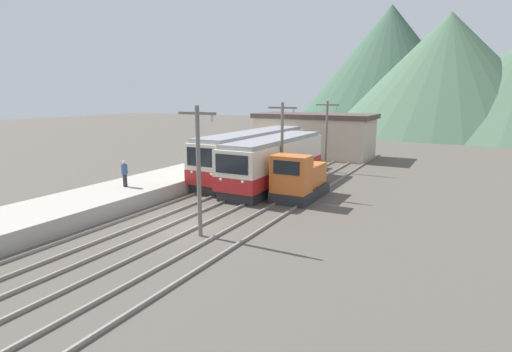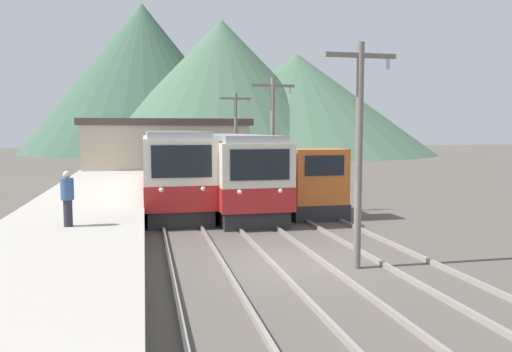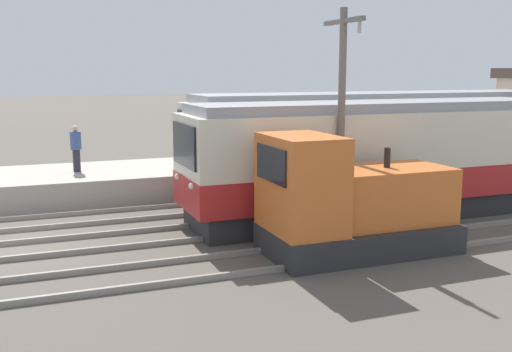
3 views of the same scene
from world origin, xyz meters
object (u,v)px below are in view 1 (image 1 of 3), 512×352
(commuter_train_left, at_px, (254,156))
(catenary_mast_far, at_px, (326,133))
(shunting_locomotive, at_px, (299,180))
(catenary_mast_mid, at_px, (282,145))
(person_on_platform, at_px, (125,173))
(catenary_mast_near, at_px, (199,166))
(commuter_train_center, at_px, (275,163))

(commuter_train_left, xyz_separation_m, catenary_mast_far, (4.31, 5.22, 1.64))
(shunting_locomotive, height_order, catenary_mast_far, catenary_mast_far)
(catenary_mast_mid, distance_m, catenary_mast_far, 9.27)
(catenary_mast_mid, xyz_separation_m, catenary_mast_far, (0.00, 9.27, 0.00))
(person_on_platform, bearing_deg, commuter_train_left, 70.70)
(shunting_locomotive, distance_m, person_on_platform, 11.03)
(shunting_locomotive, distance_m, catenary_mast_near, 9.12)
(commuter_train_left, bearing_deg, catenary_mast_near, -72.09)
(commuter_train_center, bearing_deg, catenary_mast_far, 78.01)
(commuter_train_left, relative_size, catenary_mast_mid, 2.36)
(commuter_train_center, xyz_separation_m, catenary_mast_near, (1.51, -11.44, 1.70))
(catenary_mast_far, bearing_deg, catenary_mast_mid, -90.00)
(catenary_mast_near, height_order, person_on_platform, catenary_mast_near)
(commuter_train_left, distance_m, shunting_locomotive, 7.42)
(commuter_train_left, relative_size, catenary_mast_far, 2.36)
(catenary_mast_mid, relative_size, person_on_platform, 3.68)
(commuter_train_left, height_order, person_on_platform, commuter_train_left)
(commuter_train_left, bearing_deg, catenary_mast_far, 50.44)
(shunting_locomotive, bearing_deg, catenary_mast_far, 98.64)
(catenary_mast_mid, bearing_deg, commuter_train_center, 124.82)
(commuter_train_left, relative_size, catenary_mast_near, 2.36)
(shunting_locomotive, height_order, person_on_platform, shunting_locomotive)
(catenary_mast_near, xyz_separation_m, person_on_platform, (-7.92, 3.02, -1.54))
(commuter_train_left, height_order, shunting_locomotive, commuter_train_left)
(catenary_mast_mid, bearing_deg, commuter_train_left, 136.72)
(shunting_locomotive, xyz_separation_m, catenary_mast_far, (-1.49, 9.81, 2.16))
(commuter_train_center, xyz_separation_m, person_on_platform, (-6.41, -8.43, 0.17))
(commuter_train_center, relative_size, catenary_mast_near, 2.02)
(commuter_train_center, relative_size, catenary_mast_mid, 2.02)
(catenary_mast_near, distance_m, catenary_mast_mid, 9.27)
(commuter_train_center, bearing_deg, catenary_mast_near, -82.49)
(commuter_train_left, xyz_separation_m, shunting_locomotive, (5.80, -4.60, -0.53))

